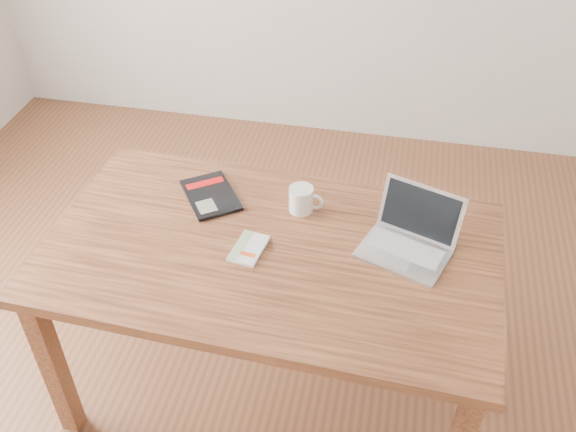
% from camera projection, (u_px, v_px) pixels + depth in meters
% --- Properties ---
extents(room, '(4.04, 4.04, 2.70)m').
position_uv_depth(room, '(187.00, 83.00, 1.78)').
color(room, brown).
rests_on(room, ground).
extents(desk, '(1.56, 0.94, 0.75)m').
position_uv_depth(desk, '(270.00, 267.00, 2.21)').
color(desk, '#59301B').
rests_on(desk, ground).
extents(white_guidebook, '(0.12, 0.17, 0.01)m').
position_uv_depth(white_guidebook, '(249.00, 248.00, 2.14)').
color(white_guidebook, silver).
rests_on(white_guidebook, desk).
extents(black_guidebook, '(0.28, 0.30, 0.01)m').
position_uv_depth(black_guidebook, '(211.00, 195.00, 2.37)').
color(black_guidebook, black).
rests_on(black_guidebook, desk).
extents(laptop, '(0.35, 0.33, 0.20)m').
position_uv_depth(laptop, '(410.00, 238.00, 2.13)').
color(laptop, silver).
rests_on(laptop, desk).
extents(coffee_mug, '(0.13, 0.09, 0.09)m').
position_uv_depth(coffee_mug, '(302.00, 199.00, 2.28)').
color(coffee_mug, white).
rests_on(coffee_mug, desk).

